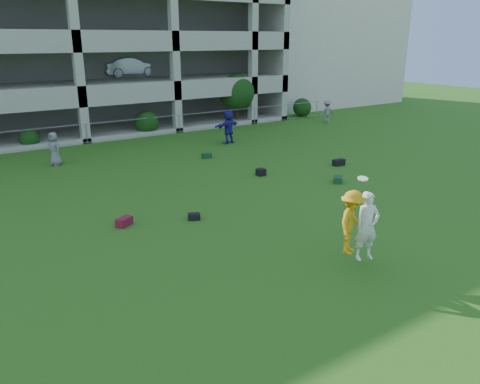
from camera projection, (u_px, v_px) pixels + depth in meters
ground at (304, 272)px, 12.30m from camera, size 100.00×100.00×0.00m
stucco_building at (293, 48)px, 45.00m from camera, size 16.00×14.00×10.00m
bystander_c at (54, 149)px, 22.42m from camera, size 0.76×0.92×1.62m
bystander_d at (228, 127)px, 27.11m from camera, size 1.89×0.99×1.94m
bystander_f at (327, 111)px, 33.93m from camera, size 1.15×0.82×1.61m
bag_red_a at (124, 222)px, 15.29m from camera, size 0.63×0.53×0.28m
bag_black_b at (194, 217)px, 15.82m from camera, size 0.47×0.39×0.22m
bag_green_c at (338, 180)px, 19.89m from camera, size 0.60×0.60×0.26m
crate_d at (261, 172)px, 20.93m from camera, size 0.37×0.37×0.30m
bag_black_e at (339, 162)px, 22.57m from camera, size 0.62×0.33×0.30m
bag_green_g at (207, 156)px, 23.97m from camera, size 0.57×0.45×0.25m
frisbee_contest at (357, 224)px, 12.05m from camera, size 1.62×1.05×2.29m
parking_garage at (41, 36)px, 32.26m from camera, size 30.00×14.00×12.00m
fence at (86, 133)px, 27.09m from camera, size 36.06×0.06×1.20m
shrub_row at (154, 110)px, 29.79m from camera, size 34.38×2.52×3.50m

